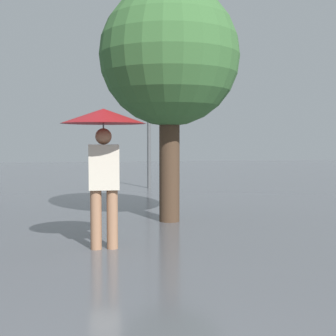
% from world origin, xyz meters
% --- Properties ---
extents(pedestrian, '(1.11, 1.11, 1.84)m').
position_xyz_m(pedestrian, '(0.44, 5.27, 1.50)').
color(pedestrian, '#9E7051').
rests_on(pedestrian, ground_plane).
extents(tree, '(2.43, 2.43, 4.10)m').
position_xyz_m(tree, '(1.65, 7.19, 2.85)').
color(tree, '#473323').
rests_on(tree, ground_plane).
extents(street_lamp, '(0.30, 0.30, 4.07)m').
position_xyz_m(street_lamp, '(2.05, 12.87, 2.63)').
color(street_lamp, '#515456').
rests_on(street_lamp, ground_plane).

